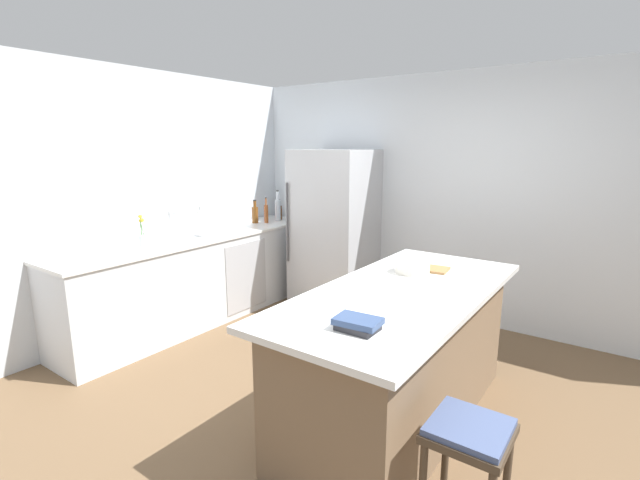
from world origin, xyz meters
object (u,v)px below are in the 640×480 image
at_px(olive_oil_bottle, 288,210).
at_px(mixing_bowl, 412,267).
at_px(kitchen_island, 400,355).
at_px(whiskey_bottle, 255,214).
at_px(cutting_board, 428,268).
at_px(paper_towel_roll, 201,223).
at_px(hot_sauce_bottle, 266,214).
at_px(bar_stool, 468,446).
at_px(cookbook_stack, 358,324).
at_px(soda_bottle, 278,209).
at_px(flower_vase, 142,238).
at_px(sink_faucet, 171,225).
at_px(vinegar_bottle, 266,213).
at_px(refrigerator, 334,229).
at_px(syrup_bottle, 280,212).

xyz_separation_m(olive_oil_bottle, mixing_bowl, (2.36, -1.42, -0.06)).
xyz_separation_m(kitchen_island, whiskey_bottle, (-2.62, 1.36, 0.56)).
height_order(mixing_bowl, cutting_board, mixing_bowl).
bearing_deg(whiskey_bottle, paper_towel_roll, -84.50).
distance_m(kitchen_island, cutting_board, 0.73).
distance_m(hot_sauce_bottle, whiskey_bottle, 0.18).
bearing_deg(kitchen_island, olive_oil_bottle, 143.54).
height_order(bar_stool, cookbook_stack, cookbook_stack).
distance_m(soda_bottle, mixing_bowl, 2.69).
relative_size(kitchen_island, olive_oil_bottle, 7.76).
distance_m(flower_vase, whiskey_bottle, 1.64).
distance_m(sink_faucet, cookbook_stack, 2.83).
height_order(paper_towel_roll, whiskey_bottle, paper_towel_roll).
relative_size(bar_stool, whiskey_bottle, 2.19).
distance_m(hot_sauce_bottle, vinegar_bottle, 0.14).
distance_m(refrigerator, mixing_bowl, 1.99).
xyz_separation_m(vinegar_bottle, mixing_bowl, (2.40, -1.04, -0.06)).
bearing_deg(kitchen_island, sink_faucet, 177.08).
height_order(syrup_bottle, soda_bottle, soda_bottle).
relative_size(bar_stool, flower_vase, 1.93).
height_order(kitchen_island, mixing_bowl, mixing_bowl).
distance_m(syrup_bottle, hot_sauce_bottle, 0.20).
bearing_deg(whiskey_bottle, bar_stool, -32.13).
bearing_deg(hot_sauce_bottle, cookbook_stack, -40.12).
height_order(sink_faucet, cookbook_stack, sink_faucet).
xyz_separation_m(flower_vase, vinegar_bottle, (-0.04, 1.72, 0.02)).
distance_m(cookbook_stack, cutting_board, 1.30).
relative_size(kitchen_island, sink_faucet, 7.27).
bearing_deg(vinegar_bottle, hot_sauce_bottle, 132.98).
distance_m(paper_towel_roll, hot_sauce_bottle, 1.10).
xyz_separation_m(sink_faucet, soda_bottle, (0.10, 1.52, -0.01)).
height_order(bar_stool, paper_towel_roll, paper_towel_roll).
xyz_separation_m(refrigerator, syrup_bottle, (-0.89, 0.07, 0.11)).
bearing_deg(flower_vase, olive_oil_bottle, 89.90).
xyz_separation_m(bar_stool, whiskey_bottle, (-3.31, 2.08, 0.53)).
bearing_deg(sink_faucet, cutting_board, 9.50).
bearing_deg(cutting_board, soda_bottle, 155.94).
height_order(olive_oil_bottle, syrup_bottle, olive_oil_bottle).
height_order(flower_vase, olive_oil_bottle, flower_vase).
height_order(kitchen_island, hot_sauce_bottle, hot_sauce_bottle).
height_order(olive_oil_bottle, soda_bottle, soda_bottle).
bearing_deg(soda_bottle, refrigerator, 1.45).
relative_size(syrup_bottle, vinegar_bottle, 0.82).
bearing_deg(soda_bottle, hot_sauce_bottle, -134.72).
relative_size(whiskey_bottle, cutting_board, 0.89).
xyz_separation_m(refrigerator, soda_bottle, (-0.84, -0.02, 0.17)).
height_order(olive_oil_bottle, cutting_board, olive_oil_bottle).
height_order(flower_vase, soda_bottle, soda_bottle).
xyz_separation_m(bar_stool, soda_bottle, (-3.19, 2.36, 0.56)).
xyz_separation_m(bar_stool, mixing_bowl, (-0.80, 1.13, 0.47)).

